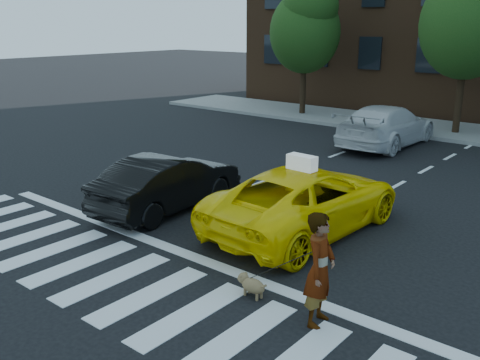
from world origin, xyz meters
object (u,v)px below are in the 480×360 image
at_px(tree_left, 306,23).
at_px(dog, 251,284).
at_px(taxi, 306,199).
at_px(white_suv, 387,126).
at_px(black_sedan, 168,182).
at_px(tree_mid, 470,13).
at_px(woman, 320,269).

distance_m(tree_left, dog, 18.90).
relative_size(taxi, white_suv, 0.99).
bearing_deg(taxi, tree_left, -53.96).
bearing_deg(black_sedan, white_suv, -100.30).
distance_m(tree_mid, white_suv, 5.61).
height_order(white_suv, dog, white_suv).
height_order(white_suv, woman, woman).
bearing_deg(woman, white_suv, 8.85).
bearing_deg(tree_left, white_suv, -30.44).
xyz_separation_m(taxi, black_sedan, (-3.40, -0.98, -0.03)).
bearing_deg(taxi, white_suv, -73.08).
bearing_deg(tree_left, tree_mid, -0.00).
bearing_deg(tree_mid, woman, -78.77).
distance_m(tree_mid, woman, 16.68).
bearing_deg(tree_left, woman, -56.17).
bearing_deg(black_sedan, taxi, -168.23).
relative_size(tree_left, woman, 3.57).
distance_m(taxi, black_sedan, 3.54).
bearing_deg(tree_mid, black_sedan, -100.47).
bearing_deg(taxi, dog, 109.62).
height_order(tree_left, taxi, tree_left).
bearing_deg(dog, black_sedan, 156.56).
height_order(taxi, woman, woman).
height_order(tree_left, white_suv, tree_left).
bearing_deg(white_suv, woman, 110.07).
xyz_separation_m(tree_mid, white_suv, (-1.46, -3.55, -4.09)).
relative_size(black_sedan, white_suv, 0.79).
bearing_deg(tree_left, black_sedan, -70.09).
bearing_deg(woman, tree_left, 22.20).
xyz_separation_m(black_sedan, dog, (4.36, -2.18, -0.47)).
relative_size(tree_mid, black_sedan, 1.70).
relative_size(tree_mid, taxi, 1.36).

